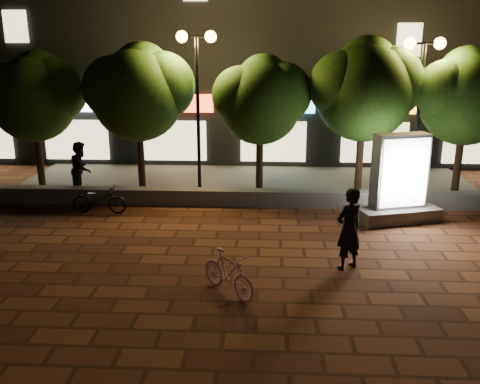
# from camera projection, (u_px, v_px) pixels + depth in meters

# --- Properties ---
(ground) EXTENTS (80.00, 80.00, 0.00)m
(ground) POSITION_uv_depth(u_px,v_px,m) (235.00, 256.00, 12.18)
(ground) COLOR brown
(ground) RESTS_ON ground
(retaining_wall) EXTENTS (16.00, 0.45, 0.50)m
(retaining_wall) POSITION_uv_depth(u_px,v_px,m) (243.00, 197.00, 15.94)
(retaining_wall) COLOR #5F5D58
(retaining_wall) RESTS_ON ground
(sidewalk) EXTENTS (16.00, 5.00, 0.08)m
(sidewalk) POSITION_uv_depth(u_px,v_px,m) (246.00, 183.00, 18.40)
(sidewalk) COLOR #5F5D58
(sidewalk) RESTS_ON ground
(building_block) EXTENTS (28.00, 8.12, 11.30)m
(building_block) POSITION_uv_depth(u_px,v_px,m) (252.00, 41.00, 23.23)
(building_block) COLOR black
(building_block) RESTS_ON ground
(tree_far_left) EXTENTS (3.36, 2.80, 4.63)m
(tree_far_left) POSITION_uv_depth(u_px,v_px,m) (35.00, 93.00, 16.83)
(tree_far_left) COLOR #321E13
(tree_far_left) RESTS_ON sidewalk
(tree_left) EXTENTS (3.60, 3.00, 4.89)m
(tree_left) POSITION_uv_depth(u_px,v_px,m) (139.00, 89.00, 16.62)
(tree_left) COLOR #321E13
(tree_left) RESTS_ON sidewalk
(tree_mid) EXTENTS (3.24, 2.70, 4.50)m
(tree_mid) POSITION_uv_depth(u_px,v_px,m) (262.00, 97.00, 16.48)
(tree_mid) COLOR #321E13
(tree_mid) RESTS_ON sidewalk
(tree_right) EXTENTS (3.72, 3.10, 5.07)m
(tree_right) POSITION_uv_depth(u_px,v_px,m) (366.00, 86.00, 16.23)
(tree_right) COLOR #321E13
(tree_right) RESTS_ON sidewalk
(tree_far_right) EXTENTS (3.48, 2.90, 4.76)m
(tree_far_right) POSITION_uv_depth(u_px,v_px,m) (467.00, 93.00, 16.12)
(tree_far_right) COLOR #321E13
(tree_far_right) RESTS_ON sidewalk
(street_lamp_left) EXTENTS (1.26, 0.36, 5.18)m
(street_lamp_left) POSITION_uv_depth(u_px,v_px,m) (197.00, 71.00, 16.10)
(street_lamp_left) COLOR black
(street_lamp_left) RESTS_ON sidewalk
(street_lamp_right) EXTENTS (1.26, 0.36, 4.98)m
(street_lamp_right) POSITION_uv_depth(u_px,v_px,m) (422.00, 76.00, 15.80)
(street_lamp_right) COLOR black
(street_lamp_right) RESTS_ON sidewalk
(ad_kiosk) EXTENTS (2.53, 1.75, 2.49)m
(ad_kiosk) POSITION_uv_depth(u_px,v_px,m) (398.00, 186.00, 14.44)
(ad_kiosk) COLOR #5F5D58
(ad_kiosk) RESTS_ON ground
(scooter_pink) EXTENTS (1.37, 1.40, 0.92)m
(scooter_pink) POSITION_uv_depth(u_px,v_px,m) (228.00, 273.00, 10.22)
(scooter_pink) COLOR pink
(scooter_pink) RESTS_ON ground
(rider) EXTENTS (0.82, 0.76, 1.88)m
(rider) POSITION_uv_depth(u_px,v_px,m) (349.00, 229.00, 11.28)
(rider) COLOR black
(rider) RESTS_ON ground
(scooter_parked) EXTENTS (1.65, 0.64, 0.86)m
(scooter_parked) POSITION_uv_depth(u_px,v_px,m) (99.00, 199.00, 15.14)
(scooter_parked) COLOR black
(scooter_parked) RESTS_ON ground
(pedestrian) EXTENTS (0.76, 0.93, 1.78)m
(pedestrian) POSITION_uv_depth(u_px,v_px,m) (81.00, 169.00, 16.55)
(pedestrian) COLOR black
(pedestrian) RESTS_ON sidewalk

